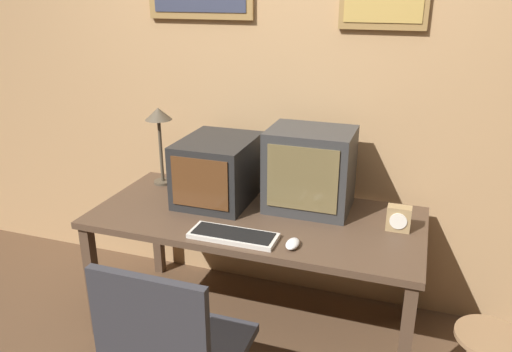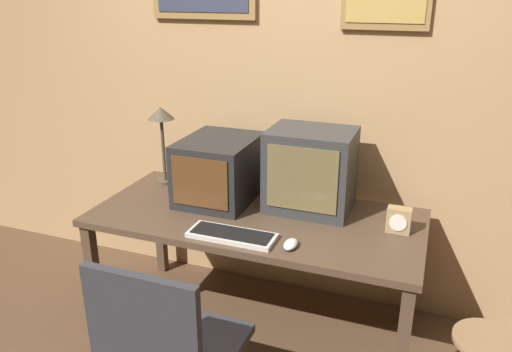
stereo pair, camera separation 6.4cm
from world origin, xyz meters
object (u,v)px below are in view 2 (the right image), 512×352
object	(u,v)px
monitor_right	(311,170)
mouse_near_keyboard	(291,244)
keyboard_main	(232,235)
desk_clock	(399,220)
desk_lamp	(161,122)
monitor_left	(219,169)

from	to	relation	value
monitor_right	mouse_near_keyboard	distance (m)	0.50
keyboard_main	desk_clock	distance (m)	0.82
keyboard_main	desk_lamp	world-z (taller)	desk_lamp
desk_clock	desk_lamp	distance (m)	1.46
monitor_left	monitor_right	world-z (taller)	monitor_right
monitor_right	desk_clock	xyz separation A→B (m)	(0.48, -0.12, -0.16)
mouse_near_keyboard	desk_lamp	world-z (taller)	desk_lamp
monitor_left	desk_lamp	bearing A→B (deg)	164.59
monitor_right	desk_clock	world-z (taller)	monitor_right
monitor_right	desk_lamp	bearing A→B (deg)	176.06
monitor_right	keyboard_main	xyz separation A→B (m)	(-0.26, -0.46, -0.21)
desk_clock	desk_lamp	size ratio (longest dim) A/B	0.27
monitor_left	keyboard_main	xyz separation A→B (m)	(0.25, -0.41, -0.16)
monitor_left	monitor_right	distance (m)	0.51
desk_clock	desk_lamp	bearing A→B (deg)	172.42
monitor_right	keyboard_main	world-z (taller)	monitor_right
desk_lamp	monitor_left	bearing A→B (deg)	-15.41
mouse_near_keyboard	desk_clock	world-z (taller)	desk_clock
monitor_right	mouse_near_keyboard	world-z (taller)	monitor_right
desk_lamp	monitor_right	bearing A→B (deg)	-3.94
mouse_near_keyboard	desk_clock	xyz separation A→B (m)	(0.45, 0.34, 0.05)
monitor_left	desk_clock	distance (m)	1.00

